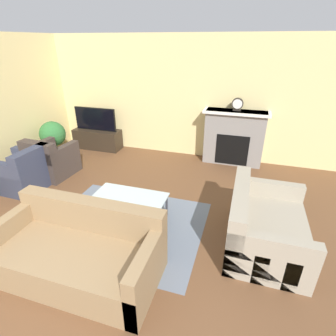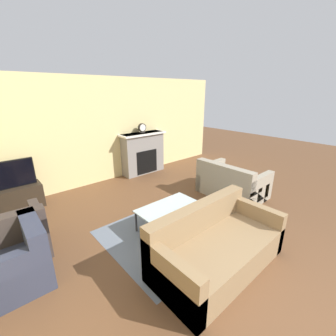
% 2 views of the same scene
% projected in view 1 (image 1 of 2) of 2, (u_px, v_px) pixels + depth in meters
% --- Properties ---
extents(wall_back, '(8.87, 0.06, 2.70)m').
position_uv_depth(wall_back, '(171.00, 98.00, 6.08)').
color(wall_back, beige).
rests_on(wall_back, ground_plane).
extents(area_rug, '(2.32, 1.89, 0.00)m').
position_uv_depth(area_rug, '(126.00, 225.00, 4.02)').
color(area_rug, slate).
rests_on(area_rug, ground_plane).
extents(fireplace, '(1.39, 0.43, 1.20)m').
position_uv_depth(fireplace, '(234.00, 137.00, 5.80)').
color(fireplace, gray).
rests_on(fireplace, ground_plane).
extents(tv_stand, '(1.21, 0.44, 0.49)m').
position_uv_depth(tv_stand, '(98.00, 139.00, 6.78)').
color(tv_stand, '#2D2319').
rests_on(tv_stand, ground_plane).
extents(tv, '(1.09, 0.06, 0.57)m').
position_uv_depth(tv, '(95.00, 119.00, 6.54)').
color(tv, black).
rests_on(tv, tv_stand).
extents(couch_sectional, '(1.92, 0.95, 0.82)m').
position_uv_depth(couch_sectional, '(79.00, 253.00, 3.10)').
color(couch_sectional, '#8C704C').
rests_on(couch_sectional, ground_plane).
extents(couch_loveseat, '(0.99, 1.43, 0.82)m').
position_uv_depth(couch_loveseat, '(263.00, 227.00, 3.52)').
color(couch_loveseat, '#9E937F').
rests_on(couch_loveseat, ground_plane).
extents(armchair_by_window, '(0.88, 0.82, 0.82)m').
position_uv_depth(armchair_by_window, '(23.00, 174.00, 4.91)').
color(armchair_by_window, '#33384C').
rests_on(armchair_by_window, ground_plane).
extents(armchair_accent, '(0.81, 0.86, 0.82)m').
position_uv_depth(armchair_accent, '(52.00, 162.00, 5.39)').
color(armchair_accent, '#3D332D').
rests_on(armchair_accent, ground_plane).
extents(coffee_table, '(1.12, 0.69, 0.40)m').
position_uv_depth(coffee_table, '(128.00, 200.00, 3.97)').
color(coffee_table, '#333338').
rests_on(coffee_table, ground_plane).
extents(potted_plant, '(0.58, 0.58, 0.89)m').
position_uv_depth(potted_plant, '(53.00, 135.00, 6.05)').
color(potted_plant, beige).
rests_on(potted_plant, ground_plane).
extents(mantel_clock, '(0.24, 0.07, 0.27)m').
position_uv_depth(mantel_clock, '(237.00, 104.00, 5.49)').
color(mantel_clock, '#28231E').
rests_on(mantel_clock, fireplace).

